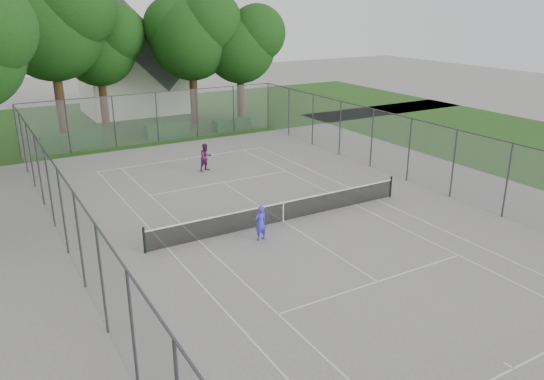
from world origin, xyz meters
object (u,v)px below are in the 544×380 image
tennis_net (283,211)px  house (132,65)px  girl_player (261,223)px  woman_player (206,157)px

tennis_net → house: size_ratio=1.22×
girl_player → woman_player: (1.95, 10.06, 0.07)m
house → woman_player: 20.17m
woman_player → tennis_net: bearing=-105.9°
house → tennis_net: bearing=-93.7°
tennis_net → girl_player: bearing=-146.8°
tennis_net → girl_player: (-1.84, -1.20, 0.24)m
house → girl_player: size_ratio=7.00×
girl_player → woman_player: 10.24m
house → girl_player: 30.29m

